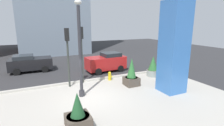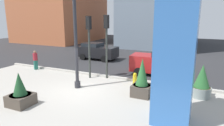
{
  "view_description": "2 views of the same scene",
  "coord_description": "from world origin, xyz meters",
  "px_view_note": "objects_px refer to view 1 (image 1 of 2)",
  "views": [
    {
      "loc": [
        -3.11,
        -10.03,
        4.7
      ],
      "look_at": [
        1.66,
        0.15,
        2.1
      ],
      "focal_mm": 27.73,
      "sensor_mm": 36.0,
      "label": 1
    },
    {
      "loc": [
        6.57,
        -9.57,
        4.37
      ],
      "look_at": [
        2.17,
        -0.01,
        1.92
      ],
      "focal_mm": 32.6,
      "sensor_mm": 36.0,
      "label": 2
    }
  ],
  "objects_px": {
    "lamp_post": "(80,52)",
    "car_passing_lane": "(30,63)",
    "car_far_lane": "(106,62)",
    "traffic_light_far_side": "(81,46)",
    "potted_plant_near_left": "(131,74)",
    "fire_hydrant": "(110,76)",
    "art_pillar_blue": "(174,48)",
    "potted_plant_by_pillar": "(78,114)",
    "traffic_light_corner": "(68,48)",
    "potted_plant_mid_plaza": "(153,67)"
  },
  "relations": [
    {
      "from": "art_pillar_blue",
      "to": "car_passing_lane",
      "type": "relative_size",
      "value": 1.54
    },
    {
      "from": "potted_plant_by_pillar",
      "to": "car_passing_lane",
      "type": "height_order",
      "value": "potted_plant_by_pillar"
    },
    {
      "from": "traffic_light_far_side",
      "to": "potted_plant_mid_plaza",
      "type": "bearing_deg",
      "value": -8.61
    },
    {
      "from": "traffic_light_corner",
      "to": "traffic_light_far_side",
      "type": "height_order",
      "value": "traffic_light_far_side"
    },
    {
      "from": "traffic_light_corner",
      "to": "art_pillar_blue",
      "type": "bearing_deg",
      "value": -31.74
    },
    {
      "from": "potted_plant_mid_plaza",
      "to": "car_far_lane",
      "type": "bearing_deg",
      "value": 133.23
    },
    {
      "from": "car_far_lane",
      "to": "potted_plant_mid_plaza",
      "type": "bearing_deg",
      "value": -46.77
    },
    {
      "from": "potted_plant_near_left",
      "to": "fire_hydrant",
      "type": "relative_size",
      "value": 2.87
    },
    {
      "from": "potted_plant_mid_plaza",
      "to": "fire_hydrant",
      "type": "height_order",
      "value": "potted_plant_mid_plaza"
    },
    {
      "from": "potted_plant_by_pillar",
      "to": "traffic_light_far_side",
      "type": "height_order",
      "value": "traffic_light_far_side"
    },
    {
      "from": "car_far_lane",
      "to": "car_passing_lane",
      "type": "bearing_deg",
      "value": 155.89
    },
    {
      "from": "fire_hydrant",
      "to": "lamp_post",
      "type": "bearing_deg",
      "value": -143.97
    },
    {
      "from": "potted_plant_near_left",
      "to": "traffic_light_corner",
      "type": "bearing_deg",
      "value": 158.13
    },
    {
      "from": "art_pillar_blue",
      "to": "traffic_light_corner",
      "type": "height_order",
      "value": "art_pillar_blue"
    },
    {
      "from": "art_pillar_blue",
      "to": "traffic_light_far_side",
      "type": "distance_m",
      "value": 6.74
    },
    {
      "from": "traffic_light_far_side",
      "to": "car_far_lane",
      "type": "bearing_deg",
      "value": 37.77
    },
    {
      "from": "lamp_post",
      "to": "car_passing_lane",
      "type": "bearing_deg",
      "value": 110.5
    },
    {
      "from": "fire_hydrant",
      "to": "car_passing_lane",
      "type": "xyz_separation_m",
      "value": [
        -6.0,
        5.83,
        0.49
      ]
    },
    {
      "from": "traffic_light_corner",
      "to": "traffic_light_far_side",
      "type": "distance_m",
      "value": 1.22
    },
    {
      "from": "fire_hydrant",
      "to": "traffic_light_far_side",
      "type": "bearing_deg",
      "value": 170.83
    },
    {
      "from": "traffic_light_far_side",
      "to": "traffic_light_corner",
      "type": "bearing_deg",
      "value": -159.38
    },
    {
      "from": "potted_plant_by_pillar",
      "to": "fire_hydrant",
      "type": "xyz_separation_m",
      "value": [
        4.1,
        5.53,
        -0.28
      ]
    },
    {
      "from": "fire_hydrant",
      "to": "traffic_light_corner",
      "type": "bearing_deg",
      "value": -178.8
    },
    {
      "from": "art_pillar_blue",
      "to": "potted_plant_near_left",
      "type": "relative_size",
      "value": 2.85
    },
    {
      "from": "lamp_post",
      "to": "traffic_light_corner",
      "type": "relative_size",
      "value": 1.38
    },
    {
      "from": "fire_hydrant",
      "to": "car_passing_lane",
      "type": "height_order",
      "value": "car_passing_lane"
    },
    {
      "from": "fire_hydrant",
      "to": "car_far_lane",
      "type": "xyz_separation_m",
      "value": [
        0.86,
        2.75,
        0.57
      ]
    },
    {
      "from": "art_pillar_blue",
      "to": "car_passing_lane",
      "type": "bearing_deg",
      "value": 132.38
    },
    {
      "from": "art_pillar_blue",
      "to": "potted_plant_by_pillar",
      "type": "relative_size",
      "value": 3.58
    },
    {
      "from": "potted_plant_by_pillar",
      "to": "car_far_lane",
      "type": "distance_m",
      "value": 9.66
    },
    {
      "from": "car_passing_lane",
      "to": "traffic_light_far_side",
      "type": "bearing_deg",
      "value": -55.36
    },
    {
      "from": "art_pillar_blue",
      "to": "potted_plant_mid_plaza",
      "type": "height_order",
      "value": "art_pillar_blue"
    },
    {
      "from": "art_pillar_blue",
      "to": "fire_hydrant",
      "type": "height_order",
      "value": "art_pillar_blue"
    },
    {
      "from": "potted_plant_near_left",
      "to": "fire_hydrant",
      "type": "height_order",
      "value": "potted_plant_near_left"
    },
    {
      "from": "traffic_light_far_side",
      "to": "car_passing_lane",
      "type": "relative_size",
      "value": 1.11
    },
    {
      "from": "lamp_post",
      "to": "fire_hydrant",
      "type": "relative_size",
      "value": 8.04
    },
    {
      "from": "car_passing_lane",
      "to": "car_far_lane",
      "type": "bearing_deg",
      "value": -24.11
    },
    {
      "from": "art_pillar_blue",
      "to": "traffic_light_corner",
      "type": "relative_size",
      "value": 1.4
    },
    {
      "from": "lamp_post",
      "to": "art_pillar_blue",
      "type": "relative_size",
      "value": 0.98
    },
    {
      "from": "fire_hydrant",
      "to": "art_pillar_blue",
      "type": "bearing_deg",
      "value": -53.5
    },
    {
      "from": "potted_plant_near_left",
      "to": "car_far_lane",
      "type": "distance_m",
      "value": 4.58
    },
    {
      "from": "lamp_post",
      "to": "potted_plant_by_pillar",
      "type": "height_order",
      "value": "lamp_post"
    },
    {
      "from": "potted_plant_by_pillar",
      "to": "car_passing_lane",
      "type": "bearing_deg",
      "value": 99.53
    },
    {
      "from": "potted_plant_near_left",
      "to": "car_passing_lane",
      "type": "height_order",
      "value": "potted_plant_near_left"
    },
    {
      "from": "art_pillar_blue",
      "to": "lamp_post",
      "type": "bearing_deg",
      "value": 163.29
    },
    {
      "from": "lamp_post",
      "to": "potted_plant_by_pillar",
      "type": "distance_m",
      "value": 4.19
    },
    {
      "from": "art_pillar_blue",
      "to": "car_far_lane",
      "type": "distance_m",
      "value": 7.35
    },
    {
      "from": "car_far_lane",
      "to": "traffic_light_far_side",
      "type": "bearing_deg",
      "value": -142.23
    },
    {
      "from": "art_pillar_blue",
      "to": "car_passing_lane",
      "type": "xyz_separation_m",
      "value": [
        -8.94,
        9.8,
        -2.21
      ]
    },
    {
      "from": "art_pillar_blue",
      "to": "potted_plant_by_pillar",
      "type": "bearing_deg",
      "value": -167.53
    }
  ]
}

